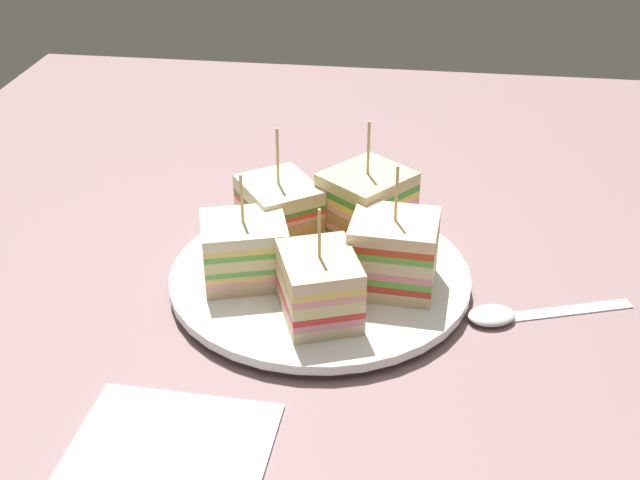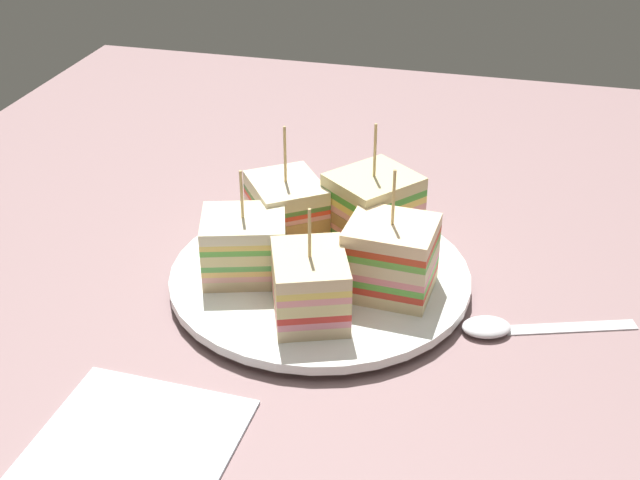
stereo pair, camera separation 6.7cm
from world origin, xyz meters
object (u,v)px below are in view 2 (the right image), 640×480
(sandwich_wedge_3, at_px, (310,286))
(chip_pile, at_px, (347,255))
(sandwich_wedge_2, at_px, (245,246))
(napkin, at_px, (128,451))
(spoon, at_px, (506,327))
(sandwich_wedge_1, at_px, (287,211))
(sandwich_wedge_0, at_px, (372,212))
(sandwich_wedge_4, at_px, (390,258))
(plate, at_px, (320,277))

(sandwich_wedge_3, distance_m, chip_pile, 0.07)
(chip_pile, bearing_deg, sandwich_wedge_2, -73.91)
(sandwich_wedge_2, height_order, napkin, sandwich_wedge_2)
(chip_pile, relative_size, spoon, 0.57)
(sandwich_wedge_3, height_order, chip_pile, sandwich_wedge_3)
(chip_pile, xyz_separation_m, spoon, (0.03, 0.13, -0.03))
(sandwich_wedge_1, bearing_deg, sandwich_wedge_0, 59.73)
(sandwich_wedge_3, bearing_deg, sandwich_wedge_1, 4.32)
(sandwich_wedge_2, bearing_deg, chip_pile, -0.95)
(sandwich_wedge_0, relative_size, chip_pile, 1.48)
(sandwich_wedge_4, xyz_separation_m, spoon, (0.01, 0.09, -0.04))
(plate, relative_size, chip_pile, 3.22)
(plate, xyz_separation_m, sandwich_wedge_1, (-0.04, -0.04, 0.03))
(sandwich_wedge_2, height_order, sandwich_wedge_4, sandwich_wedge_4)
(napkin, bearing_deg, sandwich_wedge_1, 173.86)
(sandwich_wedge_1, height_order, spoon, sandwich_wedge_1)
(sandwich_wedge_3, bearing_deg, spoon, -97.44)
(plate, bearing_deg, sandwich_wedge_4, 78.73)
(plate, distance_m, chip_pile, 0.03)
(sandwich_wedge_3, xyz_separation_m, chip_pile, (-0.07, 0.01, -0.01))
(sandwich_wedge_1, height_order, sandwich_wedge_2, sandwich_wedge_1)
(sandwich_wedge_1, distance_m, chip_pile, 0.07)
(sandwich_wedge_3, xyz_separation_m, sandwich_wedge_4, (-0.05, 0.05, 0.00))
(sandwich_wedge_2, distance_m, spoon, 0.21)
(sandwich_wedge_1, relative_size, napkin, 0.77)
(sandwich_wedge_0, distance_m, chip_pile, 0.05)
(chip_pile, bearing_deg, sandwich_wedge_3, -11.61)
(sandwich_wedge_2, xyz_separation_m, spoon, (0.01, 0.21, -0.04))
(spoon, relative_size, napkin, 0.99)
(sandwich_wedge_1, relative_size, chip_pile, 1.38)
(sandwich_wedge_3, distance_m, spoon, 0.15)
(sandwich_wedge_4, distance_m, napkin, 0.24)
(sandwich_wedge_2, bearing_deg, plate, -0.80)
(sandwich_wedge_1, relative_size, sandwich_wedge_2, 1.14)
(sandwich_wedge_4, xyz_separation_m, chip_pile, (-0.02, -0.04, -0.01))
(plate, distance_m, spoon, 0.15)
(sandwich_wedge_0, bearing_deg, sandwich_wedge_2, -14.27)
(sandwich_wedge_3, bearing_deg, sandwich_wedge_4, -67.81)
(sandwich_wedge_2, bearing_deg, spoon, -19.32)
(sandwich_wedge_0, relative_size, sandwich_wedge_2, 1.22)
(chip_pile, bearing_deg, sandwich_wedge_0, 165.87)
(sandwich_wedge_1, bearing_deg, chip_pile, 22.94)
(plate, bearing_deg, sandwich_wedge_3, 7.31)
(sandwich_wedge_4, bearing_deg, sandwich_wedge_0, -63.13)
(sandwich_wedge_1, xyz_separation_m, sandwich_wedge_4, (0.06, 0.10, 0.00))
(sandwich_wedge_2, xyz_separation_m, sandwich_wedge_3, (0.04, 0.07, -0.00))
(sandwich_wedge_1, bearing_deg, sandwich_wedge_4, 25.31)
(plate, distance_m, sandwich_wedge_2, 0.07)
(sandwich_wedge_3, distance_m, sandwich_wedge_4, 0.07)
(sandwich_wedge_4, bearing_deg, sandwich_wedge_1, -25.33)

